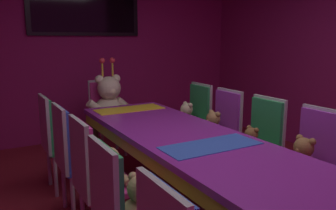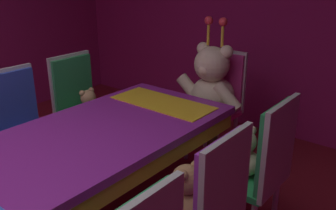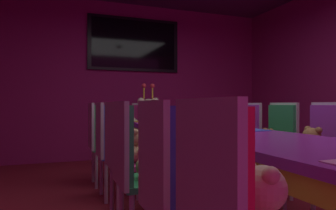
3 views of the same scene
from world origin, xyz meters
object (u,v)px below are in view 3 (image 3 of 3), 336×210
at_px(teddy_left_1, 195,178).
at_px(chair_left_4, 107,140).
at_px(chair_left_1, 168,180).
at_px(king_teddy_bear, 149,120).
at_px(teddy_right_3, 267,143).
at_px(wall_tv, 134,44).
at_px(chair_left_5, 98,135).
at_px(chair_right_3, 278,140).
at_px(chair_left_2, 132,160).
at_px(teddy_left_3, 136,148).
at_px(chair_right_4, 245,135).
at_px(banquet_table, 223,140).
at_px(teddy_left_5, 110,137).
at_px(chair_right_5, 223,131).
at_px(chair_right_2, 324,147).
at_px(teddy_left_2, 152,159).
at_px(teddy_right_2, 311,148).
at_px(teddy_right_5, 214,132).
at_px(chair_left_3, 119,147).
at_px(throne_chair, 146,128).
at_px(teddy_right_4, 235,136).

distance_m(teddy_left_1, chair_left_4, 1.77).
height_order(chair_left_1, king_teddy_bear, king_teddy_bear).
distance_m(teddy_right_3, wall_tv, 3.23).
bearing_deg(chair_left_5, chair_right_3, -33.27).
xyz_separation_m(teddy_left_1, chair_left_2, (-0.18, 0.60, 0.00)).
height_order(teddy_left_3, wall_tv, wall_tv).
bearing_deg(chair_left_1, king_teddy_bear, 74.91).
height_order(teddy_left_1, chair_right_4, chair_right_4).
bearing_deg(teddy_left_1, teddy_left_3, 89.99).
distance_m(banquet_table, king_teddy_bear, 2.19).
bearing_deg(teddy_right_3, chair_left_4, -19.49).
xyz_separation_m(banquet_table, chair_left_4, (-0.84, 0.87, -0.06)).
bearing_deg(king_teddy_bear, teddy_left_3, -20.05).
xyz_separation_m(teddy_left_5, chair_right_5, (1.58, 0.01, 0.03)).
distance_m(chair_left_1, chair_right_5, 2.89).
xyz_separation_m(chair_right_2, king_teddy_bear, (-0.85, 2.46, 0.13)).
relative_size(chair_left_4, chair_right_4, 1.00).
bearing_deg(wall_tv, chair_left_1, -101.74).
bearing_deg(teddy_left_2, banquet_table, 22.33).
distance_m(banquet_table, chair_left_1, 1.22).
bearing_deg(king_teddy_bear, chair_left_2, -19.22).
height_order(teddy_left_5, teddy_right_2, teddy_right_2).
bearing_deg(chair_right_4, teddy_right_5, -77.39).
height_order(chair_left_3, teddy_right_3, chair_left_3).
bearing_deg(chair_right_2, chair_left_3, -18.99).
bearing_deg(chair_left_2, teddy_left_2, -0.00).
bearing_deg(teddy_right_5, chair_right_5, 180.00).
distance_m(chair_left_2, teddy_right_2, 1.57).
bearing_deg(chair_left_5, teddy_left_3, -81.01).
distance_m(teddy_left_2, chair_right_2, 1.57).
relative_size(teddy_right_5, wall_tv, 0.20).
xyz_separation_m(chair_right_3, teddy_right_5, (-0.14, 1.13, -0.01)).
bearing_deg(chair_right_2, teddy_right_5, -85.28).
relative_size(chair_left_1, teddy_right_3, 3.54).
bearing_deg(chair_left_4, teddy_left_3, -74.14).
bearing_deg(teddy_right_2, throne_chair, -74.97).
distance_m(chair_left_1, teddy_left_3, 1.22).
bearing_deg(teddy_right_3, banquet_table, 24.49).
height_order(chair_left_2, teddy_left_5, chair_left_2).
relative_size(teddy_left_1, chair_right_5, 0.35).
bearing_deg(teddy_right_4, teddy_right_5, -92.01).
bearing_deg(teddy_right_3, teddy_left_1, 41.18).
distance_m(chair_right_2, chair_right_5, 1.72).
height_order(chair_left_1, chair_right_2, same).
relative_size(teddy_left_3, chair_right_4, 0.32).
bearing_deg(teddy_right_3, throne_chair, -70.85).
bearing_deg(banquet_table, chair_left_1, -132.88).
xyz_separation_m(chair_left_1, chair_right_2, (1.68, 0.63, 0.00)).
relative_size(banquet_table, chair_left_2, 3.68).
bearing_deg(wall_tv, chair_right_3, -73.05).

